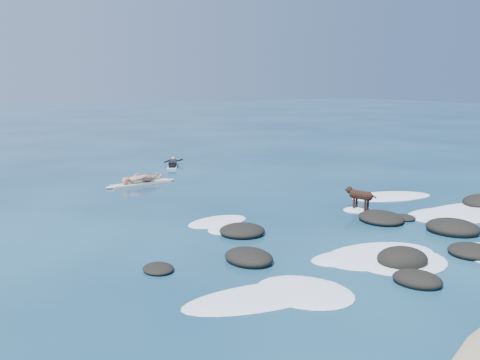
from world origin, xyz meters
TOP-DOWN VIEW (x-y plane):
  - ground at (0.00, 0.00)m, footprint 160.00×160.00m
  - reef_rocks at (2.89, -1.79)m, footprint 13.49×7.17m
  - breaking_foam at (1.87, -1.22)m, footprint 14.39×8.67m
  - standing_surfer_rig at (-1.65, 9.37)m, footprint 3.14×0.71m
  - paddling_surfer_rig at (1.53, 12.96)m, footprint 1.50×2.12m
  - dog at (2.78, 1.22)m, footprint 0.49×1.24m

SIDE VIEW (x-z plane):
  - ground at x=0.00m, z-range 0.00..0.00m
  - breaking_foam at x=1.87m, z-range -0.05..0.07m
  - reef_rocks at x=2.89m, z-range -0.17..0.38m
  - paddling_surfer_rig at x=1.53m, z-range -0.06..0.33m
  - dog at x=2.78m, z-range 0.13..0.92m
  - standing_surfer_rig at x=-1.65m, z-range -0.19..1.60m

